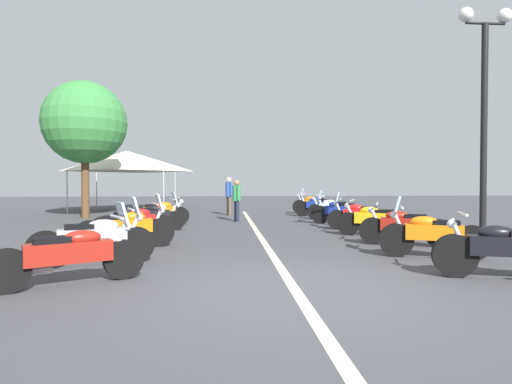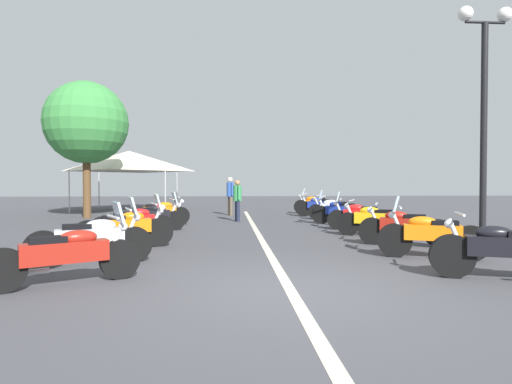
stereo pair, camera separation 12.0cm
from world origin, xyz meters
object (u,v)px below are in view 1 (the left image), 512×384
at_px(motorcycle_left_row_2, 127,227).
at_px(street_lamp_twin_globe, 484,87).
at_px(motorcycle_right_row_3, 375,220).
at_px(motorcycle_right_row_2, 404,226).
at_px(motorcycle_right_row_6, 333,209).
at_px(motorcycle_right_row_8, 313,204).
at_px(bystander_1, 229,193).
at_px(motorcycle_right_row_7, 319,206).
at_px(roadside_tree_0, 85,123).
at_px(motorcycle_left_row_5, 160,212).
at_px(motorcycle_right_row_1, 432,234).
at_px(motorcycle_left_row_3, 134,222).
at_px(motorcycle_right_row_4, 360,215).
at_px(motorcycle_left_row_0, 72,254).
at_px(event_tent, 127,161).
at_px(bystander_0, 237,197).
at_px(motorcycle_right_row_0, 508,249).
at_px(motorcycle_left_row_1, 95,239).
at_px(motorcycle_left_row_4, 153,216).
at_px(motorcycle_right_row_5, 340,211).

height_order(motorcycle_left_row_2, street_lamp_twin_globe, street_lamp_twin_globe).
bearing_deg(motorcycle_right_row_3, street_lamp_twin_globe, 152.15).
height_order(motorcycle_right_row_2, motorcycle_right_row_6, motorcycle_right_row_2).
height_order(motorcycle_right_row_6, street_lamp_twin_globe, street_lamp_twin_globe).
relative_size(motorcycle_right_row_8, bystander_1, 1.16).
relative_size(motorcycle_right_row_7, roadside_tree_0, 0.36).
height_order(motorcycle_left_row_5, motorcycle_right_row_1, motorcycle_right_row_1).
height_order(motorcycle_left_row_2, motorcycle_right_row_7, motorcycle_right_row_7).
relative_size(motorcycle_right_row_1, roadside_tree_0, 0.35).
bearing_deg(street_lamp_twin_globe, motorcycle_left_row_3, 75.30).
height_order(motorcycle_right_row_4, motorcycle_right_row_8, motorcycle_right_row_4).
height_order(motorcycle_left_row_0, motorcycle_right_row_2, motorcycle_left_row_0).
xyz_separation_m(motorcycle_left_row_3, event_tent, (11.72, 2.89, 2.19)).
height_order(motorcycle_right_row_7, street_lamp_twin_globe, street_lamp_twin_globe).
distance_m(bystander_0, event_tent, 9.09).
bearing_deg(motorcycle_right_row_7, street_lamp_twin_globe, 120.02).
height_order(motorcycle_right_row_0, bystander_1, bystander_1).
height_order(motorcycle_right_row_8, roadside_tree_0, roadside_tree_0).
height_order(motorcycle_left_row_1, motorcycle_right_row_6, motorcycle_left_row_1).
bearing_deg(motorcycle_right_row_7, motorcycle_right_row_8, -75.27).
distance_m(motorcycle_left_row_4, motorcycle_right_row_7, 8.03).
height_order(motorcycle_right_row_6, event_tent, event_tent).
bearing_deg(motorcycle_right_row_2, motorcycle_right_row_6, -68.37).
distance_m(bystander_1, event_tent, 6.89).
bearing_deg(bystander_0, motorcycle_left_row_0, -119.91).
relative_size(motorcycle_left_row_0, motorcycle_left_row_4, 0.98).
distance_m(motorcycle_left_row_1, motorcycle_right_row_6, 10.84).
bearing_deg(motorcycle_right_row_2, roadside_tree_0, -17.41).
bearing_deg(motorcycle_left_row_3, roadside_tree_0, 98.01).
distance_m(motorcycle_left_row_2, motorcycle_left_row_4, 3.34).
bearing_deg(street_lamp_twin_globe, bystander_1, 29.28).
height_order(motorcycle_right_row_0, motorcycle_right_row_2, motorcycle_right_row_0).
bearing_deg(motorcycle_left_row_0, motorcycle_right_row_5, 23.72).
height_order(motorcycle_right_row_7, bystander_0, bystander_0).
relative_size(motorcycle_left_row_2, motorcycle_right_row_3, 1.05).
relative_size(motorcycle_right_row_1, motorcycle_right_row_3, 0.99).
bearing_deg(motorcycle_right_row_3, motorcycle_right_row_0, 118.66).
height_order(motorcycle_left_row_2, motorcycle_right_row_1, motorcycle_right_row_1).
relative_size(motorcycle_left_row_2, motorcycle_right_row_5, 1.04).
relative_size(motorcycle_left_row_0, motorcycle_left_row_3, 0.95).
distance_m(motorcycle_left_row_5, motorcycle_right_row_7, 7.13).
distance_m(motorcycle_left_row_0, motorcycle_right_row_6, 11.96).
bearing_deg(motorcycle_left_row_1, motorcycle_right_row_5, 25.35).
bearing_deg(motorcycle_left_row_5, motorcycle_right_row_3, -45.98).
bearing_deg(event_tent, motorcycle_right_row_2, -144.43).
bearing_deg(bystander_0, street_lamp_twin_globe, -67.42).
bearing_deg(motorcycle_right_row_7, bystander_0, 48.19).
height_order(motorcycle_right_row_2, event_tent, event_tent).
bearing_deg(motorcycle_right_row_7, roadside_tree_0, 19.53).
xyz_separation_m(motorcycle_left_row_1, motorcycle_right_row_1, (0.20, -6.38, 0.00)).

